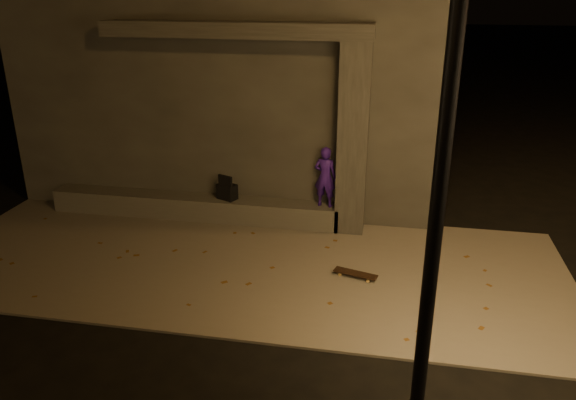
% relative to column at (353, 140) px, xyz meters
% --- Properties ---
extents(ground, '(120.00, 120.00, 0.00)m').
position_rel_column_xyz_m(ground, '(-1.70, -3.75, -1.84)').
color(ground, black).
rests_on(ground, ground).
extents(sidewalk, '(11.00, 4.40, 0.04)m').
position_rel_column_xyz_m(sidewalk, '(-1.70, -1.75, -1.82)').
color(sidewalk, slate).
rests_on(sidewalk, ground).
extents(building, '(9.00, 5.10, 5.22)m').
position_rel_column_xyz_m(building, '(-2.70, 2.74, 0.77)').
color(building, '#363431').
rests_on(building, ground).
extents(ledge, '(6.00, 0.55, 0.45)m').
position_rel_column_xyz_m(ledge, '(-3.20, 0.00, -1.58)').
color(ledge, '#56544E').
rests_on(ledge, sidewalk).
extents(column, '(0.55, 0.55, 3.60)m').
position_rel_column_xyz_m(column, '(0.00, 0.00, 0.00)').
color(column, '#363431').
rests_on(column, sidewalk).
extents(canopy, '(5.00, 0.70, 0.28)m').
position_rel_column_xyz_m(canopy, '(-2.20, 0.05, 1.94)').
color(canopy, '#363431').
rests_on(canopy, column).
extents(skateboarder, '(0.48, 0.36, 1.20)m').
position_rel_column_xyz_m(skateboarder, '(-0.50, 0.00, -0.75)').
color(skateboarder, '#391797').
rests_on(skateboarder, ledge).
extents(backpack, '(0.44, 0.37, 0.53)m').
position_rel_column_xyz_m(backpack, '(-2.48, 0.00, -1.17)').
color(backpack, black).
rests_on(backpack, ledge).
extents(skateboard, '(0.75, 0.38, 0.08)m').
position_rel_column_xyz_m(skateboard, '(0.27, -1.92, -1.73)').
color(skateboard, black).
rests_on(skateboard, sidewalk).
extents(street_lamp_0, '(0.36, 0.36, 6.98)m').
position_rel_column_xyz_m(street_lamp_0, '(1.13, -5.44, 2.13)').
color(street_lamp_0, black).
rests_on(street_lamp_0, ground).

